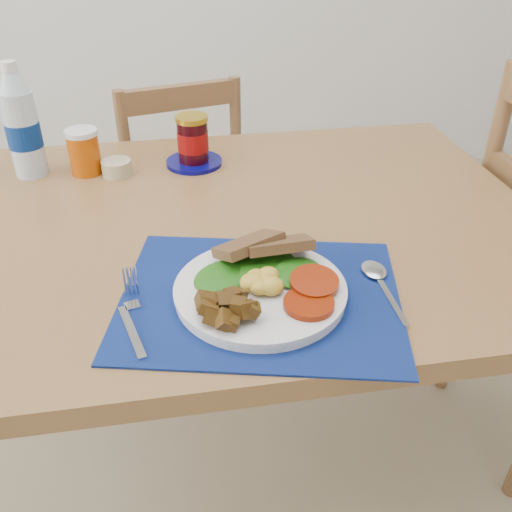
{
  "coord_description": "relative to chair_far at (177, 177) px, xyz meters",
  "views": [
    {
      "loc": [
        -0.03,
        -0.78,
        1.3
      ],
      "look_at": [
        0.1,
        -0.02,
        0.8
      ],
      "focal_mm": 40.0,
      "sensor_mm": 36.0,
      "label": 1
    }
  ],
  "objects": [
    {
      "name": "water_bottle",
      "position": [
        -0.33,
        -0.39,
        0.33
      ],
      "size": [
        0.07,
        0.07,
        0.25
      ],
      "color": "#ADBFCC",
      "rests_on": "table"
    },
    {
      "name": "juice_glass",
      "position": [
        -0.21,
        -0.41,
        0.26
      ],
      "size": [
        0.07,
        0.07,
        0.1
      ],
      "primitive_type": "cylinder",
      "color": "#B04304",
      "rests_on": "table"
    },
    {
      "name": "spoon",
      "position": [
        0.3,
        -0.93,
        0.22
      ],
      "size": [
        0.04,
        0.17,
        0.01
      ],
      "rotation": [
        0.0,
        0.0,
        -0.01
      ],
      "color": "#B2B5BA",
      "rests_on": "placemat"
    },
    {
      "name": "ramekin",
      "position": [
        -0.14,
        -0.43,
        0.23
      ],
      "size": [
        0.07,
        0.07,
        0.03
      ],
      "primitive_type": "cylinder",
      "color": "tan",
      "rests_on": "table"
    },
    {
      "name": "jam_on_saucer",
      "position": [
        0.04,
        -0.4,
        0.27
      ],
      "size": [
        0.13,
        0.13,
        0.12
      ],
      "color": "#050659",
      "rests_on": "table"
    },
    {
      "name": "placemat",
      "position": [
        0.1,
        -0.94,
        0.22
      ],
      "size": [
        0.51,
        0.44,
        0.0
      ],
      "primitive_type": "cube",
      "rotation": [
        0.0,
        0.0,
        -0.23
      ],
      "color": "#040C33",
      "rests_on": "table"
    },
    {
      "name": "fork",
      "position": [
        -0.1,
        -0.96,
        0.22
      ],
      "size": [
        0.04,
        0.18,
        0.0
      ],
      "rotation": [
        0.0,
        0.0,
        0.26
      ],
      "color": "#B2B5BA",
      "rests_on": "placemat"
    },
    {
      "name": "table",
      "position": [
        0.0,
        -0.68,
        0.13
      ],
      "size": [
        1.4,
        0.9,
        0.75
      ],
      "color": "brown",
      "rests_on": "ground"
    },
    {
      "name": "breakfast_plate",
      "position": [
        0.09,
        -0.94,
        0.24
      ],
      "size": [
        0.27,
        0.27,
        0.07
      ],
      "rotation": [
        0.0,
        0.0,
        0.31
      ],
      "color": "silver",
      "rests_on": "placemat"
    },
    {
      "name": "chair_far",
      "position": [
        0.0,
        0.0,
        0.0
      ],
      "size": [
        0.46,
        0.45,
        1.04
      ],
      "rotation": [
        0.0,
        0.0,
        3.37
      ],
      "color": "brown",
      "rests_on": "ground"
    }
  ]
}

